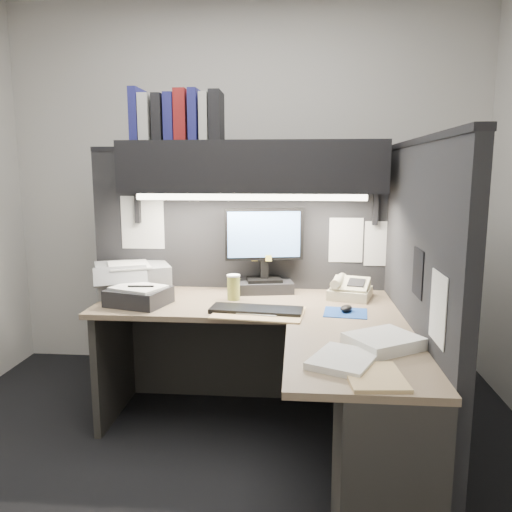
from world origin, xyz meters
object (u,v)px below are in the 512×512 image
Objects in this scene: telephone at (350,290)px; overhead_shelf at (252,167)px; desk at (301,392)px; monitor at (264,259)px; keyboard at (256,310)px; notebook_stack at (139,296)px; printer at (132,278)px; coffee_cup at (234,288)px.

overhead_shelf is at bearing -169.08° from telephone.
overhead_shelf is 0.93m from telephone.
monitor is at bearing 106.09° from desk.
keyboard is at bearing -81.93° from overhead_shelf.
notebook_stack is (-0.92, 0.44, 0.33)m from desk.
monitor reaches higher than telephone.
overhead_shelf is at bearing 26.48° from notebook_stack.
notebook_stack is (-0.69, -0.36, -0.16)m from monitor.
desk is 0.97m from monitor.
printer is (-0.81, 0.40, 0.07)m from keyboard.
notebook_stack is (-0.68, 0.10, 0.03)m from keyboard.
coffee_cup is at bearing 127.54° from keyboard.
overhead_shelf is at bearing -23.71° from printer.
keyboard is 0.68m from notebook_stack.
telephone is at bearing -5.35° from overhead_shelf.
monitor reaches higher than desk.
overhead_shelf is at bearing 111.79° from desk.
notebook_stack is (-1.21, -0.25, -0.00)m from telephone.
monitor is 2.15× the size of telephone.
overhead_shelf is 0.86m from keyboard.
notebook_stack is (-0.62, -0.31, -0.72)m from overhead_shelf.
monitor reaches higher than keyboard.
monitor is 1.20× the size of printer.
telephone reaches higher than notebook_stack.
telephone is at bearing -22.56° from monitor.
printer reaches higher than desk.
printer is at bearing 114.42° from notebook_stack.
overhead_shelf is 3.15× the size of keyboard.
keyboard is 3.54× the size of coffee_cup.
keyboard is 0.91m from printer.
printer is at bearing 173.62° from monitor.
keyboard is (-0.24, 0.35, 0.30)m from desk.
overhead_shelf reaches higher than coffee_cup.
desk is at bearing -56.33° from coffee_cup.
coffee_cup is at bearing -139.18° from monitor.
printer is (-0.75, -0.01, -0.68)m from overhead_shelf.
printer is (-0.82, -0.06, -0.12)m from monitor.
keyboard is (-0.01, -0.46, -0.20)m from monitor.
coffee_cup is 0.44× the size of notebook_stack.
notebook_stack is at bearing -153.52° from overhead_shelf.
telephone is 0.78× the size of notebook_stack.
printer reaches higher than coffee_cup.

